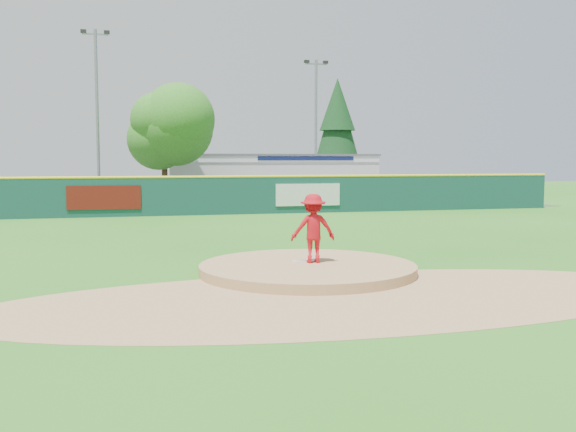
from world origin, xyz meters
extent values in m
plane|color=#286B19|center=(0.00, 0.00, 0.00)|extent=(120.00, 120.00, 0.00)
cylinder|color=#9E774C|center=(0.00, 0.00, 0.00)|extent=(5.50, 5.50, 0.50)
cube|color=white|center=(0.00, 0.30, 0.27)|extent=(0.60, 0.15, 0.04)
cylinder|color=#9E774C|center=(0.00, -3.00, 0.01)|extent=(15.40, 15.40, 0.01)
cube|color=#38383A|center=(0.00, 27.00, 0.01)|extent=(44.00, 16.00, 0.02)
imported|color=#AC0E16|center=(0.19, 0.17, 1.13)|extent=(1.18, 0.73, 1.76)
imported|color=silver|center=(6.54, 21.45, 0.62)|extent=(4.74, 3.21, 1.21)
cube|color=silver|center=(6.00, 32.00, 1.60)|extent=(15.00, 8.00, 3.20)
cube|color=white|center=(6.00, 27.98, 3.00)|extent=(15.00, 0.06, 0.55)
cube|color=#0F194C|center=(8.00, 27.94, 3.00)|extent=(7.00, 0.03, 0.28)
cube|color=#59595B|center=(6.00, 32.00, 3.25)|extent=(15.20, 8.20, 0.12)
cube|color=#5E130D|center=(-5.45, 17.92, 1.00)|extent=(3.60, 0.04, 1.20)
cube|color=silver|center=(5.21, 17.92, 1.00)|extent=(3.60, 0.04, 1.20)
cube|color=#123C36|center=(0.00, 18.00, 1.00)|extent=(40.00, 0.10, 2.00)
cylinder|color=yellow|center=(0.00, 18.00, 2.00)|extent=(40.00, 0.14, 0.14)
cylinder|color=#382314|center=(-2.00, 25.00, 1.30)|extent=(0.36, 0.36, 2.60)
sphere|color=#387F23|center=(-2.00, 25.00, 4.56)|extent=(5.60, 5.60, 5.60)
cylinder|color=#382314|center=(13.00, 36.00, 0.80)|extent=(0.40, 0.40, 1.60)
cone|color=#113A16|center=(13.00, 36.00, 5.55)|extent=(4.40, 4.40, 7.90)
cylinder|color=gray|center=(-6.00, 27.00, 5.50)|extent=(0.20, 0.20, 11.00)
cube|color=gray|center=(-6.00, 27.00, 10.70)|extent=(1.60, 0.10, 0.10)
cube|color=black|center=(-6.70, 27.00, 10.85)|extent=(0.35, 0.25, 0.20)
cube|color=black|center=(-5.30, 27.00, 10.85)|extent=(0.35, 0.25, 0.20)
cylinder|color=gray|center=(9.00, 29.00, 5.00)|extent=(0.20, 0.20, 10.00)
cube|color=gray|center=(9.00, 29.00, 9.70)|extent=(1.60, 0.10, 0.10)
cube|color=black|center=(8.30, 29.00, 9.85)|extent=(0.35, 0.25, 0.20)
cube|color=black|center=(9.70, 29.00, 9.85)|extent=(0.35, 0.25, 0.20)
camera|label=1|loc=(-4.48, -15.47, 2.88)|focal=40.00mm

